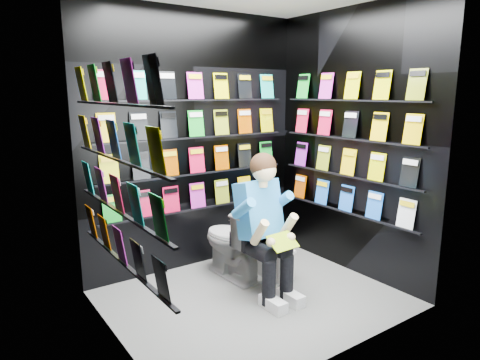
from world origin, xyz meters
TOP-DOWN VIEW (x-y plane):
  - floor at (0.00, 0.00)m, footprint 2.40×2.40m
  - wall_back at (0.00, 1.00)m, footprint 2.40×0.04m
  - wall_front at (0.00, -1.00)m, footprint 2.40×0.04m
  - wall_left at (-1.20, 0.00)m, footprint 0.04×2.00m
  - wall_right at (1.20, 0.00)m, footprint 0.04×2.00m
  - comics_back at (0.00, 0.97)m, footprint 2.10×0.06m
  - comics_left at (-1.17, 0.00)m, footprint 0.06×1.70m
  - comics_right at (1.17, 0.00)m, footprint 0.06×1.70m
  - toilet at (0.12, 0.49)m, footprint 0.45×0.77m
  - longbox at (0.46, 0.26)m, footprint 0.22×0.37m
  - longbox_lid at (0.46, 0.26)m, footprint 0.23×0.39m
  - reader at (0.12, 0.11)m, footprint 0.55×0.78m
  - held_comic at (0.12, -0.24)m, footprint 0.27×0.16m

SIDE VIEW (x-z plane):
  - floor at x=0.00m, z-range 0.00..0.00m
  - longbox at x=0.46m, z-range 0.00..0.27m
  - longbox_lid at x=0.46m, z-range 0.27..0.30m
  - toilet at x=0.12m, z-range 0.00..0.73m
  - held_comic at x=0.12m, z-range 0.53..0.63m
  - reader at x=0.12m, z-range 0.07..1.46m
  - wall_back at x=0.00m, z-range 0.00..2.60m
  - wall_front at x=0.00m, z-range 0.00..2.60m
  - wall_left at x=-1.20m, z-range 0.00..2.60m
  - wall_right at x=1.20m, z-range 0.00..2.60m
  - comics_back at x=0.00m, z-range 0.62..1.99m
  - comics_left at x=-1.17m, z-range 0.62..1.99m
  - comics_right at x=1.17m, z-range 0.62..1.99m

